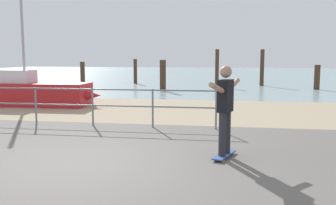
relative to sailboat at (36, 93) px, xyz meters
name	(u,v)px	position (x,y,z in m)	size (l,w,h in m)	color
ground_plane	(52,186)	(4.78, -8.23, -0.52)	(24.00, 10.00, 0.04)	#605B56
beach_strip	(156,110)	(4.78, -0.23, -0.52)	(24.00, 6.00, 0.04)	tan
sea_surface	(205,74)	(4.78, 27.77, -0.52)	(72.00, 50.00, 0.04)	#849EA3
railing_fence	(36,100)	(1.99, -3.63, 0.18)	(10.13, 0.05, 1.05)	slate
sailboat	(36,93)	(0.00, 0.00, 0.00)	(4.97, 1.47, 4.66)	#B21E23
skateboard	(224,155)	(7.27, -6.32, -0.45)	(0.45, 0.82, 0.08)	#334C8C
skateboarder	(225,105)	(7.27, -6.32, 0.50)	(0.56, 1.39, 1.65)	#26262B
groyne_post_0	(83,74)	(-2.06, 9.61, 0.28)	(0.29, 0.29, 1.59)	#422D1E
groyne_post_1	(135,71)	(0.84, 12.17, 0.36)	(0.25, 0.25, 1.75)	#422D1E
groyne_post_2	(163,76)	(3.73, 7.03, 0.35)	(0.34, 0.34, 1.73)	#422D1E
groyne_post_3	(217,68)	(6.62, 10.69, 0.68)	(0.24, 0.24, 2.39)	#422D1E
groyne_post_4	(262,68)	(9.51, 11.53, 0.67)	(0.26, 0.26, 2.39)	#422D1E
groyne_post_5	(317,77)	(12.41, 9.14, 0.20)	(0.33, 0.33, 1.45)	#422D1E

